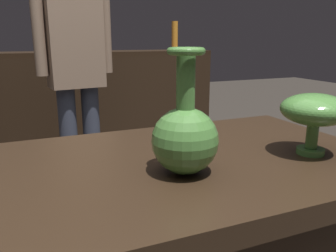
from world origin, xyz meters
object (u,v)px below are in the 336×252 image
vase_tall_behind (315,111)px  visitor_center_back (76,62)px  shelf_vase_far_right (175,37)px  vase_centerpiece (185,135)px

vase_tall_behind → visitor_center_back: bearing=103.9°
vase_tall_behind → shelf_vase_far_right: 2.41m
vase_centerpiece → shelf_vase_far_right: shelf_vase_far_right is taller
vase_tall_behind → shelf_vase_far_right: bearing=74.6°
vase_centerpiece → visitor_center_back: 1.51m
vase_tall_behind → visitor_center_back: (-0.38, 1.52, 0.04)m
vase_tall_behind → shelf_vase_far_right: shelf_vase_far_right is taller
vase_centerpiece → visitor_center_back: (-0.02, 1.51, 0.07)m
vase_tall_behind → visitor_center_back: 1.57m
vase_tall_behind → visitor_center_back: visitor_center_back is taller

